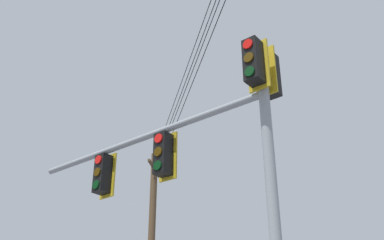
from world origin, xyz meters
name	(u,v)px	position (x,y,z in m)	size (l,w,h in m)	color
signal_mast_assembly	(204,153)	(-1.63, 1.03, 4.83)	(5.46, 4.36, 6.71)	gray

